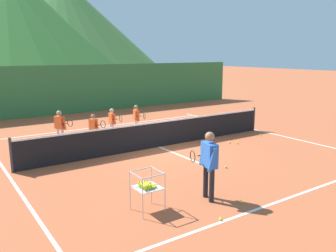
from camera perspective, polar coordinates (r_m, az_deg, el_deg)
name	(u,v)px	position (r m, az deg, el deg)	size (l,w,h in m)	color
ground_plane	(159,147)	(13.09, -1.50, -3.42)	(120.00, 120.00, 0.00)	#B25633
line_baseline_near	(287,198)	(9.07, 18.86, -11.08)	(10.51, 0.08, 0.01)	white
line_baseline_far	(107,126)	(17.04, -9.92, 0.00)	(10.51, 0.08, 0.01)	white
line_sideline_west	(7,173)	(11.28, -24.74, -7.03)	(0.08, 10.34, 0.01)	white
line_sideline_east	(256,130)	(16.45, 14.08, -0.61)	(0.08, 10.34, 0.01)	white
line_service_center	(159,147)	(13.09, -1.50, -3.41)	(0.08, 5.21, 0.01)	white
tennis_net	(159,134)	(12.96, -1.51, -1.29)	(10.27, 0.08, 1.05)	#333338
instructor	(209,159)	(8.28, 6.65, -5.43)	(0.44, 0.81, 1.65)	black
student_0	(60,125)	(13.64, -17.16, 0.19)	(0.59, 0.56, 1.35)	silver
student_1	(94,126)	(13.51, -11.97, -0.07)	(0.53, 0.51, 1.19)	navy
student_2	(112,120)	(14.56, -9.03, 0.95)	(0.40, 0.61, 1.21)	silver
student_3	(137,117)	(14.98, -5.14, 1.51)	(0.42, 0.68, 1.28)	silver
ball_cart	(147,186)	(7.76, -3.50, -9.68)	(0.58, 0.58, 0.90)	#B7B7BC
tennis_ball_1	(205,180)	(9.73, 6.01, -8.72)	(0.07, 0.07, 0.07)	yellow
tennis_ball_2	(237,143)	(13.77, 11.21, -2.73)	(0.07, 0.07, 0.07)	yellow
tennis_ball_3	(221,219)	(7.64, 8.55, -14.76)	(0.07, 0.07, 0.07)	yellow
tennis_ball_4	(226,167)	(10.87, 9.39, -6.59)	(0.07, 0.07, 0.07)	yellow
tennis_ball_5	(241,202)	(8.51, 11.79, -11.99)	(0.07, 0.07, 0.07)	yellow
tennis_ball_7	(230,142)	(13.83, 9.99, -2.61)	(0.07, 0.07, 0.07)	yellow
tennis_ball_8	(260,135)	(15.32, 14.81, -1.43)	(0.07, 0.07, 0.07)	yellow
windscreen_fence	(73,89)	(20.96, -15.15, 5.79)	(23.11, 0.08, 2.78)	#33753D
hill_0	(61,24)	(77.24, -16.96, 15.67)	(41.06, 41.06, 18.65)	#427A38
hill_2	(9,22)	(73.96, -24.50, 15.12)	(48.17, 48.17, 18.09)	#2D6628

